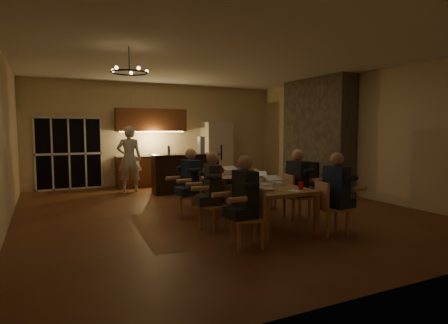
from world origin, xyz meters
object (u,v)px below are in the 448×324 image
at_px(mug_front, 256,182).
at_px(standing_person, 129,159).
at_px(mug_mid, 234,175).
at_px(redcup_mid, 218,177).
at_px(redcup_near, 301,186).
at_px(can_right, 252,175).
at_px(plate_near, 276,183).
at_px(laptop_c, 231,175).
at_px(plate_far, 247,175).
at_px(bar_bottle, 169,150).
at_px(person_left_mid, 213,191).
at_px(bar_island, 185,173).
at_px(chair_right_far, 265,189).
at_px(mug_back, 213,175).
at_px(can_silver, 264,182).
at_px(laptop_b, 277,179).
at_px(bar_blender, 201,145).
at_px(chair_left_mid, 215,205).
at_px(person_right_mid, 297,184).
at_px(dining_table, 244,200).
at_px(person_left_near, 245,201).
at_px(chair_left_far, 190,195).
at_px(laptop_d, 259,175).
at_px(person_right_near, 336,193).
at_px(laptop_f, 232,169).
at_px(laptop_a, 263,183).
at_px(plate_left, 254,189).
at_px(refrigerator, 217,152).
at_px(chair_left_near, 247,218).
at_px(chair_right_near, 332,208).
at_px(person_left_far, 191,183).
at_px(redcup_far, 222,170).
at_px(chandelier, 129,73).
at_px(can_cola, 208,171).

bearing_deg(mug_front, standing_person, 105.43).
distance_m(mug_mid, redcup_mid, 0.45).
height_order(standing_person, redcup_near, standing_person).
relative_size(can_right, plate_near, 0.43).
relative_size(laptop_c, plate_far, 1.45).
bearing_deg(bar_bottle, person_left_mid, -96.41).
distance_m(bar_island, plate_near, 3.96).
relative_size(chair_right_far, plate_near, 3.18).
distance_m(mug_back, redcup_near, 2.21).
relative_size(mug_front, can_silver, 0.83).
xyz_separation_m(laptop_b, bar_blender, (0.28, 4.23, 0.46)).
xyz_separation_m(chair_left_mid, person_right_mid, (1.77, 0.02, 0.24)).
height_order(dining_table, person_left_near, person_left_near).
bearing_deg(mug_front, chair_left_mid, -178.45).
height_order(chair_left_far, person_left_near, person_left_near).
bearing_deg(laptop_d, person_right_near, -39.43).
bearing_deg(laptop_f, can_silver, -103.38).
bearing_deg(laptop_a, plate_left, -19.98).
distance_m(refrigerator, chair_right_far, 4.64).
height_order(chair_left_near, can_silver, chair_left_near).
relative_size(chair_right_near, can_silver, 7.42).
bearing_deg(chair_right_far, dining_table, 141.86).
distance_m(dining_table, person_left_far, 1.13).
height_order(person_left_mid, redcup_far, person_left_mid).
relative_size(person_right_mid, redcup_mid, 11.50).
xyz_separation_m(chair_left_mid, can_right, (1.23, 0.84, 0.37)).
relative_size(chandelier, plate_left, 2.53).
height_order(refrigerator, chair_left_mid, refrigerator).
height_order(dining_table, chair_left_mid, chair_left_mid).
bearing_deg(can_right, person_right_mid, -56.69).
xyz_separation_m(chair_right_far, can_silver, (-0.79, -1.18, 0.37)).
height_order(chair_right_far, person_left_far, person_left_far).
bearing_deg(plate_left, can_silver, 38.45).
bearing_deg(laptop_b, plate_near, 52.68).
bearing_deg(standing_person, bar_island, 161.65).
relative_size(plate_left, plate_far, 1.17).
xyz_separation_m(chair_left_mid, bar_blender, (1.38, 3.97, 0.87)).
distance_m(chair_right_near, plate_far, 2.32).
bearing_deg(chair_left_far, laptop_f, 129.59).
height_order(plate_left, plate_far, same).
relative_size(person_left_mid, laptop_f, 4.31).
distance_m(chair_right_near, redcup_mid, 2.36).
xyz_separation_m(redcup_near, plate_left, (-0.71, 0.35, -0.05)).
bearing_deg(chandelier, chair_left_far, 14.11).
distance_m(mug_front, plate_near, 0.44).
bearing_deg(chair_right_near, redcup_far, 23.60).
bearing_deg(person_left_mid, chair_right_near, 66.00).
distance_m(chair_right_near, mug_back, 2.66).
xyz_separation_m(person_left_far, can_cola, (0.75, 0.85, 0.12)).
xyz_separation_m(redcup_mid, redcup_far, (0.58, 1.01, 0.00)).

